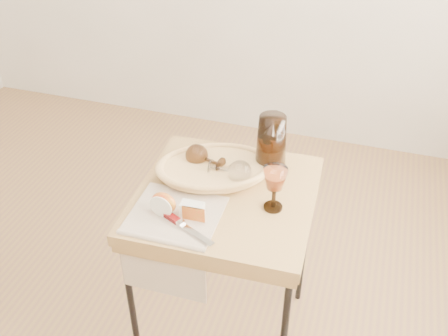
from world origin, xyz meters
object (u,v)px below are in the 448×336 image
(pitcher, at_px, (271,144))
(apple_half, at_px, (164,203))
(goblet_lying_a, at_px, (207,159))
(side_table, at_px, (226,271))
(table_knife, at_px, (183,224))
(tea_towel, at_px, (176,214))
(wine_goblet, at_px, (274,189))
(goblet_lying_b, at_px, (227,170))
(bread_basket, at_px, (214,170))

(pitcher, height_order, apple_half, pitcher)
(goblet_lying_a, bearing_deg, apple_half, 95.11)
(side_table, relative_size, table_knife, 3.28)
(tea_towel, distance_m, apple_half, 0.06)
(side_table, relative_size, wine_goblet, 4.74)
(pitcher, bearing_deg, side_table, -112.88)
(goblet_lying_a, bearing_deg, goblet_lying_b, 173.90)
(goblet_lying_a, xyz_separation_m, pitcher, (0.21, 0.09, 0.05))
(tea_towel, xyz_separation_m, wine_goblet, (0.29, 0.13, 0.08))
(bread_basket, distance_m, pitcher, 0.22)
(wine_goblet, relative_size, table_knife, 0.69)
(tea_towel, relative_size, goblet_lying_b, 2.11)
(wine_goblet, relative_size, apple_half, 1.90)
(goblet_lying_a, bearing_deg, bread_basket, 170.96)
(tea_towel, distance_m, pitcher, 0.42)
(goblet_lying_a, height_order, goblet_lying_b, goblet_lying_b)
(tea_towel, relative_size, apple_half, 3.40)
(apple_half, bearing_deg, wine_goblet, 26.64)
(goblet_lying_a, xyz_separation_m, wine_goblet, (0.27, -0.13, 0.03))
(bread_basket, bearing_deg, wine_goblet, -48.56)
(pitcher, height_order, wine_goblet, pitcher)
(wine_goblet, bearing_deg, bread_basket, 155.40)
(pitcher, relative_size, apple_half, 3.03)
(bread_basket, xyz_separation_m, wine_goblet, (0.24, -0.11, 0.05))
(tea_towel, height_order, table_knife, table_knife)
(bread_basket, distance_m, table_knife, 0.29)
(goblet_lying_b, height_order, pitcher, pitcher)
(goblet_lying_b, bearing_deg, tea_towel, -117.45)
(side_table, bearing_deg, goblet_lying_b, 102.71)
(bread_basket, distance_m, apple_half, 0.26)
(goblet_lying_b, distance_m, apple_half, 0.26)
(side_table, relative_size, tea_towel, 2.65)
(wine_goblet, xyz_separation_m, apple_half, (-0.33, -0.13, -0.04))
(side_table, height_order, apple_half, apple_half)
(pitcher, height_order, table_knife, pitcher)
(apple_half, bearing_deg, goblet_lying_a, 82.30)
(side_table, relative_size, bread_basket, 2.08)
(wine_goblet, height_order, apple_half, wine_goblet)
(goblet_lying_b, xyz_separation_m, apple_half, (-0.14, -0.22, -0.01))
(goblet_lying_a, relative_size, pitcher, 0.52)
(goblet_lying_a, height_order, apple_half, goblet_lying_a)
(table_knife, bearing_deg, pitcher, 89.30)
(goblet_lying_a, distance_m, pitcher, 0.23)
(tea_towel, height_order, pitcher, pitcher)
(apple_half, bearing_deg, side_table, 49.96)
(side_table, height_order, tea_towel, tea_towel)
(bread_basket, bearing_deg, goblet_lying_b, -45.76)
(goblet_lying_b, xyz_separation_m, pitcher, (0.12, 0.12, 0.05))
(tea_towel, bearing_deg, table_knife, -49.40)
(apple_half, height_order, table_knife, apple_half)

